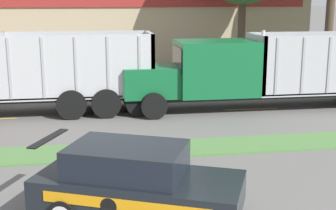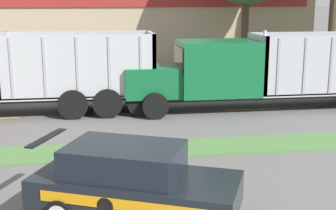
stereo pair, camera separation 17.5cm
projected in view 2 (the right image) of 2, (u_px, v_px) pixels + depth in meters
name	position (u px, v px, depth m)	size (l,w,h in m)	color
grass_verge	(191.00, 147.00, 14.65)	(120.00, 1.67, 0.06)	#517F42
centre_line_4	(125.00, 114.00, 19.06)	(2.40, 0.14, 0.01)	yellow
centre_line_5	(252.00, 109.00, 19.83)	(2.40, 0.14, 0.01)	yellow
dump_truck_lead	(245.00, 73.00, 19.58)	(12.24, 2.60, 3.36)	black
rally_car	(132.00, 181.00, 9.89)	(4.70, 3.43, 1.62)	black
store_building_backdrop	(120.00, 26.00, 38.33)	(28.06, 12.10, 4.87)	tan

